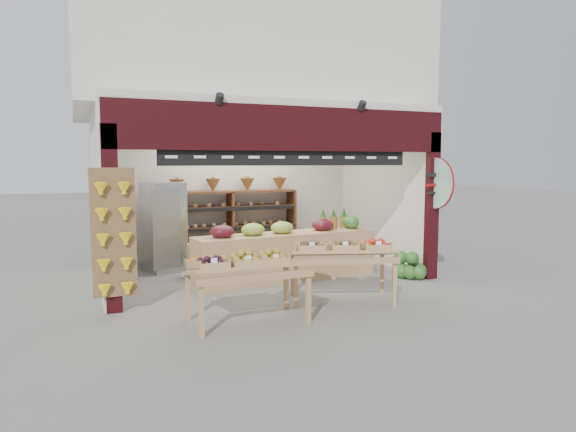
# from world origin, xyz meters

# --- Properties ---
(ground) EXTENTS (60.00, 60.00, 0.00)m
(ground) POSITION_xyz_m (0.00, 0.00, 0.00)
(ground) COLOR slate
(ground) RESTS_ON ground
(shop_structure) EXTENTS (6.36, 5.12, 5.40)m
(shop_structure) POSITION_xyz_m (0.00, 1.61, 3.92)
(shop_structure) COLOR silver
(shop_structure) RESTS_ON ground
(banana_board) EXTENTS (0.60, 0.15, 1.80)m
(banana_board) POSITION_xyz_m (-2.73, -1.17, 1.12)
(banana_board) COLOR brown
(banana_board) RESTS_ON ground
(gift_sign) EXTENTS (0.04, 0.93, 0.92)m
(gift_sign) POSITION_xyz_m (2.75, -1.15, 1.75)
(gift_sign) COLOR #B4E3C4
(gift_sign) RESTS_ON ground
(back_shelving) EXTENTS (2.87, 0.47, 1.78)m
(back_shelving) POSITION_xyz_m (-0.15, 1.94, 1.08)
(back_shelving) COLOR brown
(back_shelving) RESTS_ON ground
(refrigerator) EXTENTS (0.86, 0.86, 1.74)m
(refrigerator) POSITION_xyz_m (-1.63, 1.50, 0.87)
(refrigerator) COLOR silver
(refrigerator) RESTS_ON ground
(cardboard_stack) EXTENTS (0.95, 0.68, 0.63)m
(cardboard_stack) POSITION_xyz_m (-0.95, 0.66, 0.23)
(cardboard_stack) COLOR silver
(cardboard_stack) RESTS_ON ground
(mid_counter) EXTENTS (3.46, 0.96, 1.07)m
(mid_counter) POSITION_xyz_m (0.28, -0.11, 0.47)
(mid_counter) COLOR tan
(mid_counter) RESTS_ON ground
(display_table_left) EXTENTS (1.56, 0.88, 1.00)m
(display_table_left) POSITION_xyz_m (-1.24, -2.17, 0.77)
(display_table_left) COLOR tan
(display_table_left) RESTS_ON ground
(display_table_right) EXTENTS (1.78, 1.35, 1.01)m
(display_table_right) POSITION_xyz_m (0.53, -1.74, 0.79)
(display_table_right) COLOR tan
(display_table_right) RESTS_ON ground
(watermelon_pile) EXTENTS (0.67, 0.64, 0.49)m
(watermelon_pile) POSITION_xyz_m (2.48, -0.84, 0.18)
(watermelon_pile) COLOR #1D4B19
(watermelon_pile) RESTS_ON ground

